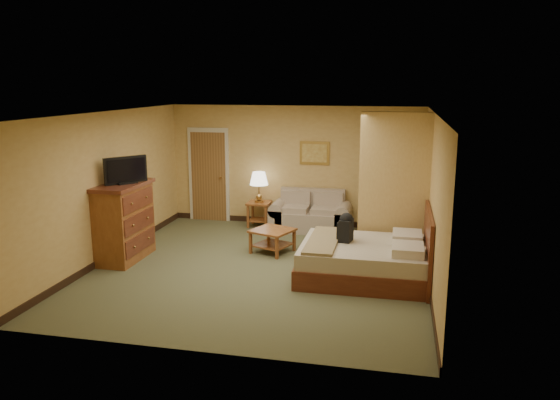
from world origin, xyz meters
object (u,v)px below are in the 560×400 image
(coffee_table, at_px, (273,236))
(bed, at_px, (369,260))
(dresser, at_px, (124,221))
(loveseat, at_px, (311,217))

(coffee_table, distance_m, bed, 2.08)
(dresser, bearing_deg, bed, -0.78)
(dresser, relative_size, bed, 0.66)
(coffee_table, bearing_deg, dresser, -159.09)
(loveseat, relative_size, dresser, 1.23)
(coffee_table, distance_m, dresser, 2.67)
(coffee_table, xyz_separation_m, dresser, (-2.47, -0.94, 0.38))
(loveseat, bearing_deg, coffee_table, -105.02)
(dresser, bearing_deg, coffee_table, 20.91)
(loveseat, xyz_separation_m, coffee_table, (-0.45, -1.67, 0.03))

